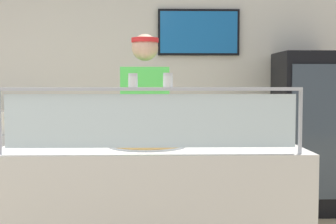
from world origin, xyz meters
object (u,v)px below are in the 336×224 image
(pepper_flake_shaker, at_px, (168,81))
(pizza_tray, at_px, (148,144))
(drink_fridge, at_px, (307,132))
(worker_figure, at_px, (146,129))
(pizza_server, at_px, (143,141))
(parmesan_shaker, at_px, (133,81))

(pepper_flake_shaker, bearing_deg, pizza_tray, 111.05)
(pizza_tray, xyz_separation_m, pepper_flake_shaker, (0.13, -0.33, 0.42))
(pepper_flake_shaker, bearing_deg, drink_fridge, 54.47)
(worker_figure, bearing_deg, pizza_server, -90.53)
(pizza_tray, relative_size, parmesan_shaker, 6.20)
(drink_fridge, bearing_deg, parmesan_shaker, -129.02)
(pizza_tray, distance_m, worker_figure, 0.60)
(drink_fridge, bearing_deg, pepper_flake_shaker, -125.53)
(pizza_tray, xyz_separation_m, pizza_server, (-0.03, -0.02, 0.02))
(parmesan_shaker, relative_size, pepper_flake_shaker, 0.97)
(parmesan_shaker, distance_m, pepper_flake_shaker, 0.21)
(pizza_server, height_order, parmesan_shaker, parmesan_shaker)
(parmesan_shaker, relative_size, worker_figure, 0.05)
(pizza_server, bearing_deg, drink_fridge, 31.17)
(pepper_flake_shaker, bearing_deg, pizza_server, 116.74)
(worker_figure, bearing_deg, pepper_flake_shaker, -80.75)
(drink_fridge, bearing_deg, worker_figure, -144.04)
(pizza_tray, relative_size, pizza_server, 1.85)
(pizza_server, relative_size, worker_figure, 0.16)
(pizza_server, bearing_deg, worker_figure, 73.25)
(pepper_flake_shaker, relative_size, worker_figure, 0.05)
(pizza_tray, xyz_separation_m, worker_figure, (-0.02, 0.60, 0.04))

